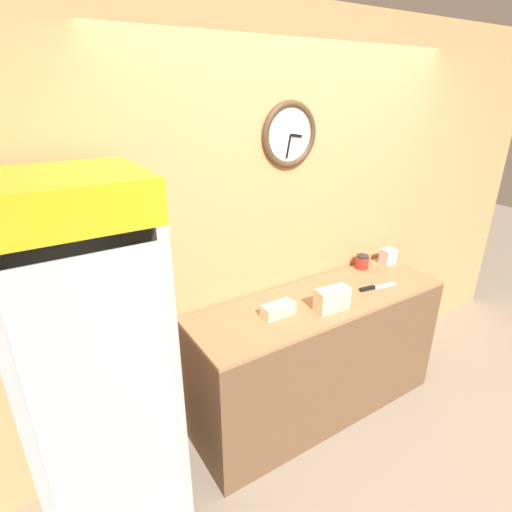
% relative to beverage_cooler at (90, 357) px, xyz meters
% --- Properties ---
extents(ground_plane, '(14.00, 14.00, 0.00)m').
position_rel_beverage_cooler_xyz_m(ground_plane, '(1.46, -0.83, -1.04)').
color(ground_plane, gray).
extents(wall_back, '(5.20, 0.10, 2.70)m').
position_rel_beverage_cooler_xyz_m(wall_back, '(1.46, 0.33, 0.31)').
color(wall_back, tan).
rests_on(wall_back, ground_plane).
extents(prep_counter, '(1.85, 0.57, 0.93)m').
position_rel_beverage_cooler_xyz_m(prep_counter, '(1.46, -0.00, -0.58)').
color(prep_counter, brown).
rests_on(prep_counter, ground_plane).
extents(beverage_cooler, '(0.63, 0.66, 1.93)m').
position_rel_beverage_cooler_xyz_m(beverage_cooler, '(0.00, 0.00, 0.00)').
color(beverage_cooler, '#B2B7BC').
rests_on(beverage_cooler, ground_plane).
extents(sandwich_stack_bottom, '(0.23, 0.11, 0.07)m').
position_rel_beverage_cooler_xyz_m(sandwich_stack_bottom, '(1.41, -0.14, -0.07)').
color(sandwich_stack_bottom, beige).
rests_on(sandwich_stack_bottom, prep_counter).
extents(sandwich_stack_middle, '(0.23, 0.12, 0.07)m').
position_rel_beverage_cooler_xyz_m(sandwich_stack_middle, '(1.41, -0.14, -0.00)').
color(sandwich_stack_middle, beige).
rests_on(sandwich_stack_middle, sandwich_stack_bottom).
extents(sandwich_flat_left, '(0.21, 0.10, 0.08)m').
position_rel_beverage_cooler_xyz_m(sandwich_flat_left, '(1.09, -0.01, -0.07)').
color(sandwich_flat_left, beige).
rests_on(sandwich_flat_left, prep_counter).
extents(chefs_knife, '(0.31, 0.08, 0.02)m').
position_rel_beverage_cooler_xyz_m(chefs_knife, '(1.86, -0.08, -0.10)').
color(chefs_knife, silver).
rests_on(chefs_knife, prep_counter).
extents(condiment_jar, '(0.10, 0.10, 0.11)m').
position_rel_beverage_cooler_xyz_m(condiment_jar, '(2.05, 0.21, -0.06)').
color(condiment_jar, '#B72D23').
rests_on(condiment_jar, prep_counter).
extents(napkin_dispenser, '(0.11, 0.09, 0.12)m').
position_rel_beverage_cooler_xyz_m(napkin_dispenser, '(2.29, 0.17, -0.05)').
color(napkin_dispenser, silver).
rests_on(napkin_dispenser, prep_counter).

